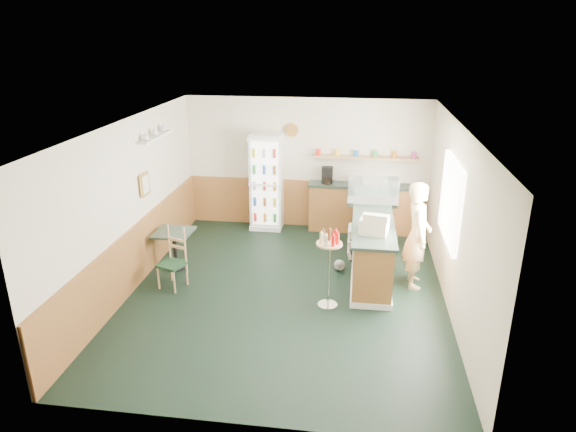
% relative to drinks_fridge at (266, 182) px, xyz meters
% --- Properties ---
extents(ground, '(6.00, 6.00, 0.00)m').
position_rel_drinks_fridge_xyz_m(ground, '(0.80, -2.74, -1.00)').
color(ground, black).
rests_on(ground, ground).
extents(room_envelope, '(5.04, 6.02, 2.72)m').
position_rel_drinks_fridge_xyz_m(room_envelope, '(0.57, -2.01, 0.53)').
color(room_envelope, beige).
rests_on(room_envelope, ground).
extents(service_counter, '(0.68, 3.01, 1.01)m').
position_rel_drinks_fridge_xyz_m(service_counter, '(2.15, -1.67, -0.54)').
color(service_counter, '#9F6833').
rests_on(service_counter, ground).
extents(back_counter, '(2.24, 0.42, 1.69)m').
position_rel_drinks_fridge_xyz_m(back_counter, '(1.99, 0.06, -0.45)').
color(back_counter, '#9F6833').
rests_on(back_counter, ground).
extents(drinks_fridge, '(0.66, 0.54, 2.00)m').
position_rel_drinks_fridge_xyz_m(drinks_fridge, '(0.00, 0.00, 0.00)').
color(drinks_fridge, white).
rests_on(drinks_fridge, ground).
extents(display_case, '(0.90, 0.47, 0.51)m').
position_rel_drinks_fridge_xyz_m(display_case, '(2.15, -1.12, 0.27)').
color(display_case, silver).
rests_on(display_case, service_counter).
extents(cash_register, '(0.49, 0.51, 0.24)m').
position_rel_drinks_fridge_xyz_m(cash_register, '(2.15, -2.51, 0.13)').
color(cash_register, beige).
rests_on(cash_register, service_counter).
extents(shopkeeper, '(0.44, 0.60, 1.76)m').
position_rel_drinks_fridge_xyz_m(shopkeeper, '(2.85, -2.23, -0.12)').
color(shopkeeper, tan).
rests_on(shopkeeper, ground).
extents(condiment_stand, '(0.39, 0.39, 1.21)m').
position_rel_drinks_fridge_xyz_m(condiment_stand, '(1.49, -3.11, -0.20)').
color(condiment_stand, silver).
rests_on(condiment_stand, ground).
extents(newspaper_rack, '(0.09, 0.47, 0.55)m').
position_rel_drinks_fridge_xyz_m(newspaper_rack, '(1.79, -1.76, -0.50)').
color(newspaper_rack, black).
rests_on(newspaper_rack, ground).
extents(cafe_table, '(0.65, 0.65, 0.69)m').
position_rel_drinks_fridge_xyz_m(cafe_table, '(-1.25, -2.17, -0.51)').
color(cafe_table, black).
rests_on(cafe_table, ground).
extents(cafe_chair, '(0.48, 0.48, 1.01)m').
position_rel_drinks_fridge_xyz_m(cafe_chair, '(-1.06, -2.77, -0.47)').
color(cafe_chair, '#15301C').
rests_on(cafe_chair, ground).
extents(dog_doorstop, '(0.19, 0.25, 0.23)m').
position_rel_drinks_fridge_xyz_m(dog_doorstop, '(1.62, -1.88, -0.89)').
color(dog_doorstop, gray).
rests_on(dog_doorstop, ground).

